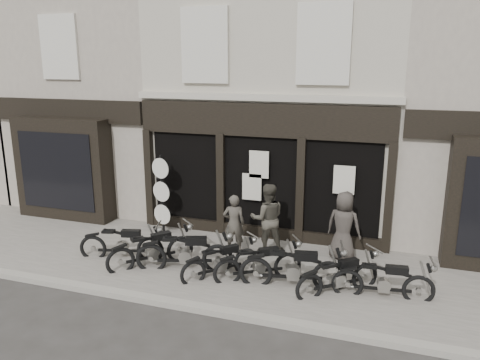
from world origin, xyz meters
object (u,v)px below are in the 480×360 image
(motorcycle_7, at_px, (384,284))
(man_left, at_px, (234,224))
(motorcycle_0, at_px, (123,246))
(advert_sign_post, at_px, (162,198))
(motorcycle_1, at_px, (152,252))
(motorcycle_6, at_px, (339,279))
(motorcycle_5, at_px, (294,272))
(man_centre, at_px, (267,218))
(motorcycle_2, at_px, (186,256))
(motorcycle_3, at_px, (221,264))
(motorcycle_4, at_px, (259,266))
(man_right, at_px, (344,226))

(motorcycle_7, height_order, man_left, man_left)
(motorcycle_0, distance_m, advert_sign_post, 2.08)
(motorcycle_1, relative_size, motorcycle_6, 1.07)
(motorcycle_5, xyz_separation_m, man_centre, (-1.06, 1.66, 0.59))
(man_centre, bearing_deg, motorcycle_7, 130.87)
(motorcycle_1, xyz_separation_m, man_centre, (2.48, 1.63, 0.62))
(motorcycle_2, relative_size, man_left, 1.46)
(man_centre, bearing_deg, motorcycle_1, 11.62)
(motorcycle_1, distance_m, man_centre, 3.03)
(motorcycle_7, bearing_deg, advert_sign_post, 155.30)
(motorcycle_1, height_order, motorcycle_6, motorcycle_1)
(motorcycle_3, bearing_deg, motorcycle_0, 128.55)
(motorcycle_2, height_order, motorcycle_7, motorcycle_2)
(motorcycle_4, height_order, advert_sign_post, advert_sign_post)
(motorcycle_6, xyz_separation_m, man_centre, (-2.05, 1.60, 0.65))
(motorcycle_2, xyz_separation_m, advert_sign_post, (-1.67, 2.03, 0.73))
(motorcycle_3, height_order, motorcycle_4, motorcycle_4)
(motorcycle_0, xyz_separation_m, man_left, (2.56, 1.26, 0.48))
(motorcycle_1, bearing_deg, man_centre, -14.77)
(motorcycle_4, relative_size, man_right, 1.06)
(motorcycle_1, relative_size, motorcycle_7, 0.86)
(motorcycle_3, distance_m, motorcycle_5, 1.72)
(motorcycle_7, relative_size, man_left, 1.37)
(motorcycle_3, distance_m, advert_sign_post, 3.42)
(motorcycle_3, relative_size, motorcycle_4, 0.88)
(motorcycle_7, bearing_deg, motorcycle_4, 172.51)
(motorcycle_4, height_order, motorcycle_6, motorcycle_4)
(motorcycle_0, height_order, man_left, man_left)
(motorcycle_3, height_order, man_right, man_right)
(motorcycle_0, xyz_separation_m, motorcycle_1, (0.92, -0.12, 0.01))
(motorcycle_1, bearing_deg, motorcycle_3, -49.07)
(motorcycle_5, bearing_deg, motorcycle_3, 168.84)
(motorcycle_0, distance_m, man_right, 5.61)
(motorcycle_1, distance_m, motorcycle_4, 2.71)
(motorcycle_7, distance_m, man_centre, 3.43)
(motorcycle_4, xyz_separation_m, man_left, (-1.06, 1.28, 0.49))
(motorcycle_1, xyz_separation_m, motorcycle_5, (3.54, -0.03, 0.02))
(motorcycle_1, xyz_separation_m, advert_sign_post, (-0.78, 2.06, 0.75))
(man_centre, distance_m, advert_sign_post, 3.28)
(motorcycle_1, bearing_deg, motorcycle_4, -46.06)
(motorcycle_5, bearing_deg, motorcycle_7, -7.87)
(man_left, bearing_deg, motorcycle_2, 42.24)
(motorcycle_1, distance_m, motorcycle_6, 4.53)
(motorcycle_0, height_order, man_right, man_right)
(motorcycle_0, bearing_deg, motorcycle_3, -18.02)
(motorcycle_5, bearing_deg, motorcycle_0, 166.86)
(man_right, bearing_deg, motorcycle_6, 105.10)
(man_centre, xyz_separation_m, man_right, (1.92, 0.18, -0.04))
(man_left, bearing_deg, motorcycle_7, 142.61)
(motorcycle_6, relative_size, man_centre, 0.93)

